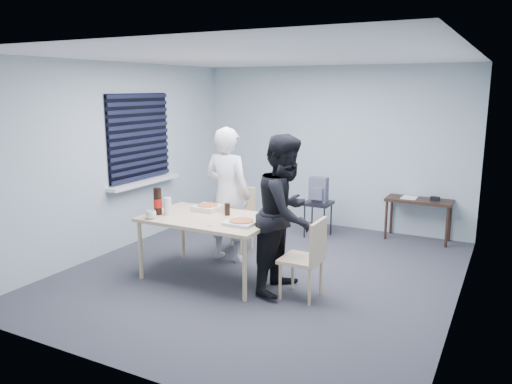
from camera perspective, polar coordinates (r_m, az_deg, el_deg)
The scene contains 19 objects.
room at distance 7.49m, azimuth -12.99°, elevation 5.31°, with size 5.00×5.00×5.00m.
dining_table at distance 5.96m, azimuth -5.32°, elevation -3.40°, with size 1.54×0.98×0.75m.
chair_far at distance 7.02m, azimuth -2.00°, elevation -2.52°, with size 0.42×0.42×0.89m.
chair_right at distance 5.42m, azimuth 6.05°, elevation -7.00°, with size 0.42×0.42×0.89m.
person_white at distance 6.52m, azimuth -3.28°, elevation -0.31°, with size 0.65×0.42×1.77m, color silver.
person_black at distance 5.53m, azimuth 3.41°, elevation -2.52°, with size 0.86×0.47×1.77m, color black.
side_table at distance 7.81m, azimuth 18.12°, elevation -1.34°, with size 0.95×0.42×0.63m.
stool at distance 7.68m, azimuth 7.12°, elevation -1.92°, with size 0.39×0.39×0.55m.
backpack at distance 7.61m, azimuth 7.14°, elevation 0.22°, with size 0.27×0.20×0.38m.
pizza_box_a at distance 6.25m, azimuth -5.54°, elevation -1.79°, with size 0.30×0.30×0.08m.
pizza_box_b at distance 5.62m, azimuth -1.67°, elevation -3.46°, with size 0.33×0.33×0.05m.
mug_a at distance 5.96m, azimuth -11.93°, elevation -2.55°, with size 0.12×0.12×0.10m, color white.
mug_b at distance 6.14m, azimuth -3.65°, elevation -1.92°, with size 0.10×0.10×0.09m, color white.
cola_glass at distance 6.00m, azimuth -3.30°, elevation -1.97°, with size 0.07×0.07×0.15m, color black.
soda_bottle at distance 6.12m, azimuth -11.17°, elevation -1.11°, with size 0.10×0.10×0.32m.
plastic_cups at distance 6.10m, azimuth -10.07°, elevation -1.60°, with size 0.09×0.09×0.21m, color silver.
rubber_band at distance 5.57m, azimuth -5.32°, elevation -3.86°, with size 0.06×0.06×0.00m, color red.
papers at distance 7.84m, azimuth 17.12°, elevation -0.61°, with size 0.22×0.29×0.00m, color white.
black_box at distance 7.76m, azimuth 19.79°, elevation -0.72°, with size 0.13×0.09×0.05m, color black.
Camera 1 is at (2.66, -5.24, 2.26)m, focal length 35.00 mm.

